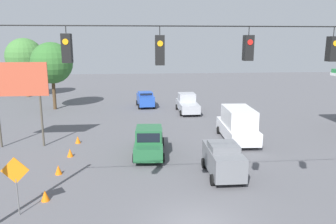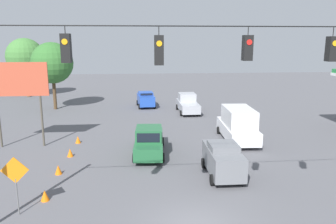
{
  "view_description": "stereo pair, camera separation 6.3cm",
  "coord_description": "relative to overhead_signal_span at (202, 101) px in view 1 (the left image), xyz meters",
  "views": [
    {
      "loc": [
        2.39,
        12.61,
        7.93
      ],
      "look_at": [
        0.3,
        -10.08,
        3.01
      ],
      "focal_mm": 35.0,
      "sensor_mm": 36.0,
      "label": 1
    },
    {
      "loc": [
        2.33,
        12.61,
        7.93
      ],
      "look_at": [
        0.3,
        -10.08,
        3.01
      ],
      "focal_mm": 35.0,
      "sensor_mm": 36.0,
      "label": 2
    }
  ],
  "objects": [
    {
      "name": "sedan_grey_crossing_near",
      "position": [
        -2.65,
        -6.43,
        -4.72
      ],
      "size": [
        2.03,
        4.05,
        2.03
      ],
      "color": "slate",
      "rests_on": "ground_plane"
    },
    {
      "name": "pickup_truck_green_withflow_mid",
      "position": [
        1.62,
        -10.68,
        -4.8
      ],
      "size": [
        2.4,
        5.71,
        2.12
      ],
      "color": "#236038",
      "rests_on": "ground_plane"
    },
    {
      "name": "roadside_billboard",
      "position": [
        11.27,
        -13.34,
        -1.0
      ],
      "size": [
        4.5,
        0.16,
        6.45
      ],
      "color": "#4C473D",
      "rests_on": "ground_plane"
    },
    {
      "name": "sedan_blue_withflow_deep",
      "position": [
        1.46,
        -28.11,
        -4.8
      ],
      "size": [
        2.33,
        4.01,
        1.87
      ],
      "color": "#234CB2",
      "rests_on": "ground_plane"
    },
    {
      "name": "tree_horizon_left",
      "position": [
        18.38,
        -37.23,
        -0.02
      ],
      "size": [
        5.27,
        5.27,
        8.42
      ],
      "color": "brown",
      "rests_on": "ground_plane"
    },
    {
      "name": "traffic_cone_third",
      "position": [
        7.18,
        -10.66,
        -5.49
      ],
      "size": [
        0.43,
        0.43,
        0.58
      ],
      "primitive_type": "cone",
      "color": "orange",
      "rests_on": "ground_plane"
    },
    {
      "name": "pickup_truck_silver_oncoming_deep",
      "position": [
        -3.23,
        -24.54,
        -4.8
      ],
      "size": [
        2.26,
        5.34,
        2.12
      ],
      "color": "#A8AAB2",
      "rests_on": "ground_plane"
    },
    {
      "name": "box_truck_white_oncoming_far",
      "position": [
        -5.65,
        -13.32,
        -4.42
      ],
      "size": [
        2.72,
        6.11,
        2.74
      ],
      "color": "silver",
      "rests_on": "ground_plane"
    },
    {
      "name": "tree_horizon_right",
      "position": [
        12.27,
        -27.71,
        -0.31
      ],
      "size": [
        4.79,
        4.79,
        7.88
      ],
      "color": "#4C3823",
      "rests_on": "ground_plane"
    },
    {
      "name": "overhead_signal_span",
      "position": [
        0.0,
        0.0,
        0.0
      ],
      "size": [
        19.67,
        0.38,
        8.95
      ],
      "color": "slate",
      "rests_on": "ground_plane"
    },
    {
      "name": "traffic_cone_fourth",
      "position": [
        7.19,
        -13.8,
        -5.49
      ],
      "size": [
        0.43,
        0.43,
        0.58
      ],
      "primitive_type": "cone",
      "color": "orange",
      "rests_on": "ground_plane"
    },
    {
      "name": "traffic_cone_second",
      "position": [
        7.27,
        -7.54,
        -5.49
      ],
      "size": [
        0.43,
        0.43,
        0.58
      ],
      "primitive_type": "cone",
      "color": "orange",
      "rests_on": "ground_plane"
    },
    {
      "name": "work_zone_sign",
      "position": [
        7.97,
        -2.81,
        -3.79
      ],
      "size": [
        1.27,
        0.06,
        2.84
      ],
      "color": "slate",
      "rests_on": "ground_plane"
    },
    {
      "name": "traffic_cone_nearest",
      "position": [
        7.14,
        -4.11,
        -5.49
      ],
      "size": [
        0.43,
        0.43,
        0.58
      ],
      "primitive_type": "cone",
      "color": "orange",
      "rests_on": "ground_plane"
    }
  ]
}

